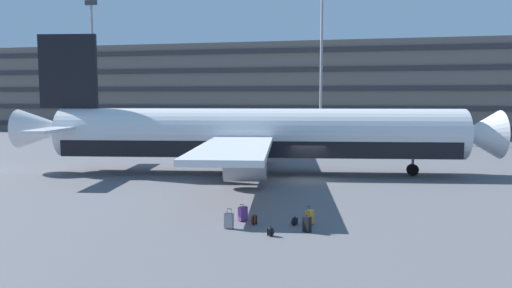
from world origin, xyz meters
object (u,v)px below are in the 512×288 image
object	(u,v)px
backpack_teal	(271,232)
suitcase_orange	(307,224)
backpack_scuffed	(294,221)
airliner	(253,136)
suitcase_navy	(310,217)
suitcase_upright	(243,213)
suitcase_silver	(229,221)
backpack_red	(254,220)

from	to	relation	value
backpack_teal	suitcase_orange	bearing A→B (deg)	33.43
suitcase_orange	backpack_scuffed	bearing A→B (deg)	125.82
airliner	suitcase_navy	bearing A→B (deg)	-67.12
suitcase_upright	backpack_teal	bearing A→B (deg)	-50.88
airliner	suitcase_silver	distance (m)	16.39
suitcase_orange	airliner	bearing A→B (deg)	111.34
suitcase_navy	backpack_teal	bearing A→B (deg)	-124.09
airliner	suitcase_upright	distance (m)	14.98
suitcase_orange	suitcase_navy	world-z (taller)	suitcase_orange
suitcase_upright	suitcase_orange	distance (m)	3.59
suitcase_orange	backpack_red	bearing A→B (deg)	165.41
airliner	suitcase_navy	world-z (taller)	airliner
suitcase_upright	suitcase_orange	size ratio (longest dim) A/B	0.87
suitcase_navy	backpack_red	xyz separation A→B (m)	(-2.64, -0.52, -0.15)
backpack_red	backpack_teal	bearing A→B (deg)	-55.71
suitcase_upright	backpack_teal	world-z (taller)	suitcase_upright
backpack_scuffed	suitcase_upright	bearing A→B (deg)	174.39
suitcase_navy	backpack_scuffed	size ratio (longest dim) A/B	1.98
suitcase_orange	backpack_teal	world-z (taller)	suitcase_orange
airliner	backpack_teal	xyz separation A→B (m)	(4.64, -16.74, -2.86)
airliner	backpack_scuffed	xyz separation A→B (m)	(5.42, -14.73, -2.86)
suitcase_silver	backpack_scuffed	size ratio (longest dim) A/B	2.01
airliner	suitcase_silver	size ratio (longest dim) A/B	40.68
airliner	backpack_red	world-z (taller)	airliner
suitcase_silver	backpack_teal	world-z (taller)	suitcase_silver
airliner	backpack_teal	size ratio (longest dim) A/B	81.14
backpack_teal	backpack_red	bearing A→B (deg)	124.29
suitcase_orange	backpack_red	xyz separation A→B (m)	(-2.66, 0.69, -0.15)
backpack_red	suitcase_silver	bearing A→B (deg)	-137.07
backpack_scuffed	airliner	bearing A→B (deg)	110.19
backpack_red	backpack_teal	distance (m)	2.04
backpack_red	backpack_teal	world-z (taller)	backpack_red
airliner	suitcase_silver	world-z (taller)	airliner
suitcase_navy	backpack_red	distance (m)	2.70
suitcase_silver	suitcase_orange	bearing A→B (deg)	3.63
suitcase_silver	backpack_red	xyz separation A→B (m)	(0.99, 0.92, -0.15)
suitcase_orange	backpack_scuffed	distance (m)	1.27
suitcase_silver	backpack_scuffed	bearing A→B (deg)	23.18
backpack_teal	backpack_scuffed	size ratio (longest dim) A/B	1.01
suitcase_upright	backpack_teal	size ratio (longest dim) A/B	1.77
suitcase_upright	backpack_red	xyz separation A→B (m)	(0.70, -0.58, -0.14)
suitcase_silver	backpack_scuffed	world-z (taller)	suitcase_silver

